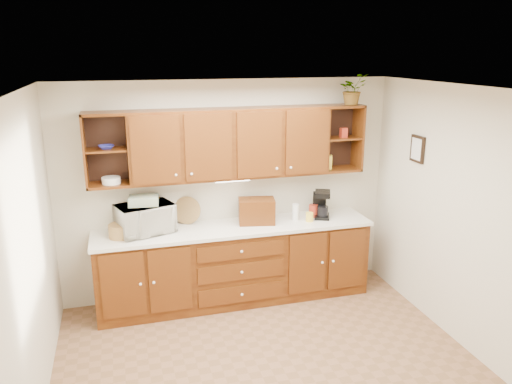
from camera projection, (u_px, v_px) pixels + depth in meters
floor at (271, 369)px, 4.73m from camera, size 4.00×4.00×0.00m
ceiling at (274, 91)px, 4.01m from camera, size 4.00×4.00×0.00m
back_wall at (229, 190)px, 5.99m from camera, size 4.00×0.00×4.00m
left_wall at (26, 267)px, 3.85m from camera, size 0.00×3.50×3.50m
right_wall at (467, 221)px, 4.89m from camera, size 0.00×3.50×3.50m
base_cabinets at (235, 265)px, 5.95m from camera, size 3.20×0.60×0.90m
countertop at (235, 228)px, 5.81m from camera, size 3.24×0.64×0.04m
upper_cabinets at (232, 143)px, 5.68m from camera, size 3.20×0.33×0.80m
undercabinet_light at (232, 180)px, 5.74m from camera, size 0.40×0.05×0.02m
framed_picture at (417, 149)px, 5.57m from camera, size 0.03×0.24×0.30m
wicker_basket at (121, 231)px, 5.44m from camera, size 0.29×0.29×0.15m
microwave at (145, 219)px, 5.56m from camera, size 0.70×0.58×0.33m
towel_stack at (144, 200)px, 5.50m from camera, size 0.34×0.27×0.10m
wine_bottle at (143, 219)px, 5.61m from camera, size 0.07×0.07×0.28m
woven_tray at (187, 223)px, 5.90m from camera, size 0.33×0.21×0.32m
bread_box at (257, 211)px, 5.88m from camera, size 0.46×0.34×0.29m
mug_tree at (250, 219)px, 5.92m from camera, size 0.26×0.26×0.30m
canister_red at (313, 211)px, 6.12m from camera, size 0.14×0.14×0.15m
canister_white at (295, 212)px, 5.99m from camera, size 0.09×0.09×0.20m
canister_yellow at (310, 217)px, 5.96m from camera, size 0.11×0.11×0.11m
coffee_maker at (322, 205)px, 6.07m from camera, size 0.26×0.29×0.34m
bowl_stack at (106, 147)px, 5.30m from camera, size 0.19×0.19×0.04m
plate_stack at (111, 180)px, 5.40m from camera, size 0.21×0.21×0.07m
pantry_box_yellow at (328, 162)px, 6.06m from camera, size 0.11×0.09×0.17m
pantry_box_red at (344, 133)px, 5.99m from camera, size 0.08×0.07×0.12m
potted_plant at (352, 89)px, 5.85m from camera, size 0.38×0.35×0.36m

